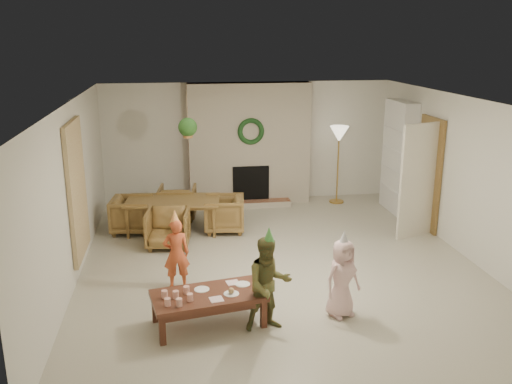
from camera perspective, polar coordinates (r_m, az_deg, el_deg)
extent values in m
plane|color=#B7B29E|center=(8.60, 2.39, -7.39)|extent=(7.00, 7.00, 0.00)
plane|color=white|center=(7.95, 2.60, 9.39)|extent=(7.00, 7.00, 0.00)
plane|color=silver|center=(11.56, -0.83, 5.20)|extent=(7.00, 0.00, 7.00)
plane|color=silver|center=(5.01, 10.27, -9.85)|extent=(7.00, 0.00, 7.00)
plane|color=silver|center=(8.18, -18.62, -0.19)|extent=(0.00, 7.00, 7.00)
plane|color=silver|center=(9.23, 21.10, 1.36)|extent=(0.00, 7.00, 7.00)
cube|color=#571717|center=(11.36, -0.69, 5.02)|extent=(2.50, 0.40, 2.50)
cube|color=brown|center=(11.31, -0.43, -1.24)|extent=(1.60, 0.30, 0.12)
cube|color=black|center=(11.37, -0.55, 0.89)|extent=(0.75, 0.12, 0.75)
torus|color=#163A19|center=(11.08, -0.53, 6.32)|extent=(0.54, 0.10, 0.54)
cylinder|color=gold|center=(11.76, 8.36, -0.97)|extent=(0.30, 0.30, 0.03)
cylinder|color=gold|center=(11.57, 8.51, 2.55)|extent=(0.03, 0.03, 1.46)
cone|color=beige|center=(11.43, 8.65, 5.98)|extent=(0.39, 0.39, 0.32)
cube|color=white|center=(11.20, 14.62, 3.55)|extent=(0.30, 1.00, 2.20)
cube|color=white|center=(11.34, 14.30, 0.35)|extent=(0.30, 0.92, 0.03)
cube|color=white|center=(11.24, 14.44, 2.31)|extent=(0.30, 0.92, 0.03)
cube|color=white|center=(11.16, 14.58, 4.30)|extent=(0.30, 0.92, 0.03)
cube|color=white|center=(11.09, 14.72, 6.33)|extent=(0.30, 0.92, 0.03)
cube|color=#B32E21|center=(11.17, 14.54, 0.83)|extent=(0.20, 0.40, 0.24)
cube|color=navy|center=(11.25, 14.29, 3.06)|extent=(0.20, 0.44, 0.24)
cube|color=gold|center=(11.04, 14.73, 4.86)|extent=(0.20, 0.36, 0.22)
cube|color=brown|center=(10.29, 17.56, 1.80)|extent=(0.05, 0.86, 2.04)
cube|color=beige|center=(9.80, 16.51, 1.08)|extent=(0.77, 0.32, 2.00)
cube|color=beige|center=(8.36, -18.12, 0.19)|extent=(0.06, 1.20, 2.00)
imported|color=brown|center=(9.95, -8.61, -2.47)|extent=(1.76, 1.12, 0.58)
imported|color=brown|center=(9.25, -9.14, -3.72)|extent=(0.77, 0.79, 0.65)
imported|color=brown|center=(10.63, -8.17, -1.07)|extent=(0.77, 0.79, 0.65)
imported|color=brown|center=(10.05, -12.76, -2.31)|extent=(0.79, 0.77, 0.65)
imported|color=brown|center=(9.87, -3.34, -2.28)|extent=(0.79, 0.77, 0.65)
cylinder|color=tan|center=(9.34, -7.17, 8.10)|extent=(0.01, 0.01, 0.70)
cylinder|color=#A36A34|center=(9.39, -7.09, 5.99)|extent=(0.16, 0.16, 0.12)
sphere|color=#1D4617|center=(9.37, -7.12, 6.71)|extent=(0.32, 0.32, 0.32)
cube|color=#562C1C|center=(6.76, -4.98, -10.70)|extent=(1.44, 0.90, 0.06)
cube|color=#562C1C|center=(6.79, -4.96, -11.24)|extent=(1.32, 0.78, 0.08)
cube|color=#562C1C|center=(6.52, -9.72, -14.02)|extent=(0.08, 0.08, 0.35)
cube|color=#562C1C|center=(6.77, 0.79, -12.55)|extent=(0.08, 0.08, 0.35)
cube|color=#562C1C|center=(7.00, -10.46, -11.84)|extent=(0.08, 0.08, 0.35)
cube|color=#562C1C|center=(7.23, -0.68, -10.58)|extent=(0.08, 0.08, 0.35)
cylinder|color=white|center=(6.50, -9.18, -11.23)|extent=(0.08, 0.08, 0.09)
cylinder|color=white|center=(6.68, -9.49, -10.45)|extent=(0.08, 0.08, 0.09)
cylinder|color=white|center=(6.47, -8.00, -11.30)|extent=(0.08, 0.08, 0.09)
cylinder|color=white|center=(6.65, -8.34, -10.52)|extent=(0.08, 0.08, 0.09)
cylinder|color=white|center=(6.57, -6.87, -10.83)|extent=(0.08, 0.08, 0.09)
cylinder|color=white|center=(6.75, -7.25, -10.07)|extent=(0.08, 0.08, 0.09)
cylinder|color=white|center=(6.84, -5.67, -10.04)|extent=(0.22, 0.22, 0.01)
cylinder|color=white|center=(6.71, -2.58, -10.52)|extent=(0.22, 0.22, 0.01)
cylinder|color=white|center=(6.94, -1.40, -9.56)|extent=(0.22, 0.22, 0.01)
sphere|color=tan|center=(6.69, -2.59, -10.21)|extent=(0.08, 0.08, 0.07)
cube|color=#EFB0BC|center=(6.59, -4.14, -11.07)|extent=(0.18, 0.18, 0.01)
cube|color=#EFB0BC|center=(6.99, -2.43, -9.40)|extent=(0.18, 0.18, 0.01)
imported|color=#C24E29|center=(7.70, -8.29, -6.37)|extent=(0.39, 0.27, 1.00)
cone|color=#F4E351|center=(7.52, -8.45, -2.54)|extent=(0.17, 0.17, 0.19)
imported|color=brown|center=(6.56, 1.32, -9.57)|extent=(0.61, 0.51, 1.16)
cone|color=#4BA044|center=(6.32, 1.36, -4.47)|extent=(0.16, 0.16, 0.19)
imported|color=beige|center=(6.97, 8.96, -8.86)|extent=(0.58, 0.48, 1.01)
cone|color=silver|center=(6.77, 9.15, -4.68)|extent=(0.16, 0.16, 0.18)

